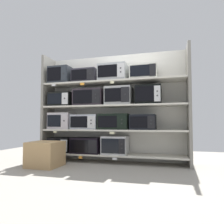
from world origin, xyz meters
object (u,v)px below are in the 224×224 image
(microwave_4, at_px, (86,122))
(microwave_8, at_px, (89,98))
(microwave_5, at_px, (114,122))
(microwave_12, at_px, (86,76))
(microwave_3, at_px, (62,121))
(microwave_6, at_px, (143,122))
(microwave_0, at_px, (61,145))
(shipping_carton, at_px, (45,154))
(microwave_13, at_px, (113,73))
(microwave_1, at_px, (87,145))
(microwave_11, at_px, (62,76))
(microwave_2, at_px, (115,145))
(microwave_10, at_px, (148,95))
(microwave_9, at_px, (119,96))
(microwave_14, at_px, (144,73))
(microwave_7, at_px, (62,100))

(microwave_4, height_order, microwave_8, microwave_8)
(microwave_5, bearing_deg, microwave_12, -179.99)
(microwave_3, height_order, microwave_6, microwave_3)
(microwave_0, height_order, microwave_8, microwave_8)
(shipping_carton, bearing_deg, microwave_13, 32.27)
(microwave_1, bearing_deg, microwave_0, -179.99)
(microwave_6, bearing_deg, microwave_11, -179.99)
(microwave_6, bearing_deg, microwave_2, -179.97)
(microwave_11, bearing_deg, microwave_10, 0.00)
(microwave_1, relative_size, microwave_9, 1.14)
(microwave_0, bearing_deg, microwave_2, -0.00)
(microwave_6, bearing_deg, microwave_4, -180.00)
(microwave_6, xyz_separation_m, microwave_13, (-0.55, 0.00, 0.92))
(microwave_2, xyz_separation_m, microwave_12, (-0.60, 0.00, 1.32))
(microwave_4, distance_m, microwave_12, 0.89)
(microwave_1, bearing_deg, microwave_10, 0.00)
(microwave_2, relative_size, microwave_4, 0.87)
(microwave_13, relative_size, shipping_carton, 1.06)
(microwave_11, relative_size, shipping_carton, 0.87)
(microwave_4, xyz_separation_m, microwave_12, (-0.01, 0.00, 0.89))
(microwave_5, relative_size, microwave_9, 1.17)
(microwave_5, distance_m, microwave_13, 0.91)
(microwave_0, distance_m, microwave_12, 1.43)
(microwave_3, distance_m, microwave_8, 0.74)
(microwave_4, relative_size, microwave_10, 1.16)
(microwave_4, bearing_deg, microwave_13, 0.02)
(microwave_0, relative_size, shipping_carton, 0.91)
(microwave_2, xyz_separation_m, microwave_4, (-0.59, 0.00, 0.42))
(microwave_9, relative_size, microwave_12, 1.00)
(microwave_14, height_order, shipping_carton, microwave_14)
(microwave_3, relative_size, microwave_12, 0.95)
(microwave_2, bearing_deg, microwave_10, 0.01)
(shipping_carton, bearing_deg, microwave_4, 54.38)
(microwave_3, distance_m, microwave_6, 1.63)
(microwave_8, bearing_deg, microwave_7, 179.97)
(microwave_3, bearing_deg, microwave_5, -0.00)
(microwave_5, xyz_separation_m, microwave_14, (0.55, -0.00, 0.89))
(microwave_6, xyz_separation_m, microwave_9, (-0.44, 0.00, 0.48))
(microwave_5, distance_m, microwave_11, 1.44)
(microwave_9, xyz_separation_m, microwave_14, (0.45, -0.00, 0.42))
(microwave_4, height_order, microwave_10, microwave_10)
(microwave_1, bearing_deg, microwave_2, -0.01)
(microwave_1, relative_size, microwave_3, 1.21)
(microwave_14, bearing_deg, microwave_8, -179.99)
(microwave_13, bearing_deg, microwave_1, -179.97)
(microwave_1, xyz_separation_m, microwave_3, (-0.55, 0.00, 0.47))
(microwave_7, bearing_deg, microwave_14, -0.00)
(microwave_1, bearing_deg, microwave_11, 180.00)
(microwave_1, bearing_deg, microwave_13, 0.03)
(microwave_6, distance_m, microwave_14, 0.90)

